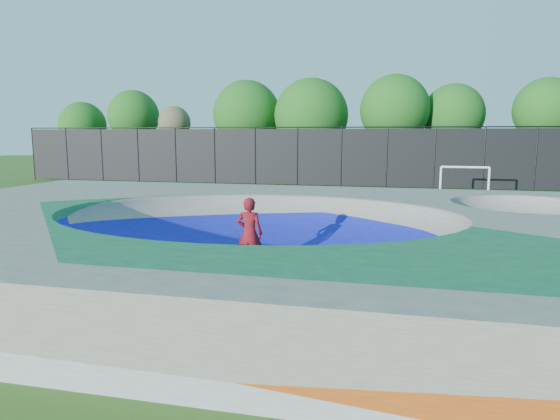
# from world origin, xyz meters

# --- Properties ---
(ground) EXTENTS (120.00, 120.00, 0.00)m
(ground) POSITION_xyz_m (0.00, 0.00, 0.00)
(ground) COLOR #2F5317
(ground) RESTS_ON ground
(skate_deck) EXTENTS (22.00, 14.00, 1.50)m
(skate_deck) POSITION_xyz_m (0.00, 0.00, 0.75)
(skate_deck) COLOR gray
(skate_deck) RESTS_ON ground
(skater) EXTENTS (0.70, 0.47, 1.92)m
(skater) POSITION_xyz_m (-0.10, -0.26, 0.96)
(skater) COLOR red
(skater) RESTS_ON ground
(skateboard) EXTENTS (0.80, 0.32, 0.05)m
(skateboard) POSITION_xyz_m (-0.10, -0.26, 0.03)
(skateboard) COLOR black
(skateboard) RESTS_ON ground
(soccer_goal) EXTENTS (2.69, 0.12, 1.77)m
(soccer_goal) POSITION_xyz_m (7.38, 16.93, 1.22)
(soccer_goal) COLOR white
(soccer_goal) RESTS_ON ground
(fence) EXTENTS (48.09, 0.09, 4.04)m
(fence) POSITION_xyz_m (0.00, 21.00, 2.10)
(fence) COLOR black
(fence) RESTS_ON ground
(treeline) EXTENTS (52.05, 6.12, 7.87)m
(treeline) POSITION_xyz_m (1.37, 26.05, 4.99)
(treeline) COLOR #3F2D1F
(treeline) RESTS_ON ground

